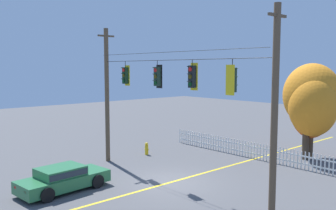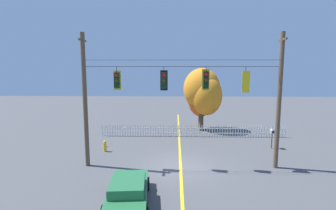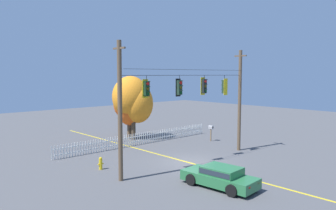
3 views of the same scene
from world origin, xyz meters
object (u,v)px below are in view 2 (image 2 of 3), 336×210
at_px(traffic_signal_eastbound_side, 164,80).
at_px(traffic_signal_northbound_secondary, 245,82).
at_px(traffic_signal_northbound_primary, 206,80).
at_px(parked_car, 128,191).
at_px(autumn_maple_near_fence, 200,96).
at_px(roadside_mailbox, 272,133).
at_px(fire_hydrant, 105,146).
at_px(autumn_maple_mid, 204,92).
at_px(traffic_signal_southbound_primary, 117,80).

bearing_deg(traffic_signal_eastbound_side, traffic_signal_northbound_secondary, -0.24).
bearing_deg(traffic_signal_eastbound_side, traffic_signal_northbound_primary, 0.01).
bearing_deg(traffic_signal_northbound_primary, parked_car, -129.95).
bearing_deg(autumn_maple_near_fence, roadside_mailbox, -52.22).
bearing_deg(fire_hydrant, traffic_signal_northbound_secondary, -16.90).
relative_size(traffic_signal_eastbound_side, parked_car, 0.33).
distance_m(traffic_signal_northbound_secondary, fire_hydrant, 10.63).
relative_size(traffic_signal_northbound_primary, roadside_mailbox, 0.97).
xyz_separation_m(autumn_maple_near_fence, autumn_maple_mid, (0.25, -0.47, 0.49)).
distance_m(parked_car, fire_hydrant, 7.90).
bearing_deg(autumn_maple_mid, traffic_signal_eastbound_side, -109.24).
height_order(parked_car, fire_hydrant, parked_car).
xyz_separation_m(traffic_signal_eastbound_side, traffic_signal_northbound_secondary, (4.72, -0.02, -0.06)).
bearing_deg(parked_car, autumn_maple_near_fence, 72.98).
relative_size(autumn_maple_mid, parked_car, 1.39).
height_order(traffic_signal_eastbound_side, roadside_mailbox, traffic_signal_eastbound_side).
relative_size(traffic_signal_eastbound_side, traffic_signal_northbound_secondary, 0.94).
distance_m(traffic_signal_southbound_primary, parked_car, 6.65).
xyz_separation_m(autumn_maple_mid, fire_hydrant, (-7.71, -6.83, -3.33)).
xyz_separation_m(traffic_signal_northbound_secondary, roadside_mailbox, (3.14, 3.91, -3.99)).
height_order(traffic_signal_northbound_secondary, roadside_mailbox, traffic_signal_northbound_secondary).
bearing_deg(autumn_maple_mid, traffic_signal_northbound_secondary, -81.83).
distance_m(traffic_signal_eastbound_side, parked_car, 6.64).
height_order(fire_hydrant, roadside_mailbox, roadside_mailbox).
xyz_separation_m(traffic_signal_eastbound_side, traffic_signal_northbound_primary, (2.44, 0.00, 0.03)).
distance_m(traffic_signal_northbound_secondary, roadside_mailbox, 6.41).
relative_size(traffic_signal_northbound_secondary, roadside_mailbox, 1.03).
bearing_deg(autumn_maple_near_fence, traffic_signal_eastbound_side, -107.11).
distance_m(traffic_signal_southbound_primary, traffic_signal_eastbound_side, 2.77).
bearing_deg(fire_hydrant, traffic_signal_southbound_primary, -59.66).
xyz_separation_m(traffic_signal_southbound_primary, traffic_signal_northbound_primary, (5.21, 0.00, 0.03)).
relative_size(traffic_signal_southbound_primary, traffic_signal_eastbound_side, 0.98).
distance_m(traffic_signal_eastbound_side, autumn_maple_mid, 10.25).
relative_size(traffic_signal_northbound_secondary, autumn_maple_mid, 0.25).
bearing_deg(traffic_signal_northbound_secondary, fire_hydrant, 163.10).
distance_m(traffic_signal_southbound_primary, autumn_maple_mid, 11.45).
distance_m(autumn_maple_mid, roadside_mailbox, 7.70).
height_order(traffic_signal_northbound_primary, parked_car, traffic_signal_northbound_primary).
bearing_deg(autumn_maple_near_fence, parked_car, -107.02).
height_order(autumn_maple_near_fence, autumn_maple_mid, autumn_maple_mid).
height_order(traffic_signal_southbound_primary, autumn_maple_mid, traffic_signal_southbound_primary).
height_order(traffic_signal_southbound_primary, autumn_maple_near_fence, traffic_signal_southbound_primary).
bearing_deg(traffic_signal_northbound_primary, traffic_signal_northbound_secondary, -0.50).
height_order(traffic_signal_northbound_secondary, autumn_maple_near_fence, traffic_signal_northbound_secondary).
bearing_deg(roadside_mailbox, traffic_signal_southbound_primary, -159.90).
distance_m(traffic_signal_northbound_primary, autumn_maple_near_fence, 10.27).
bearing_deg(autumn_maple_near_fence, traffic_signal_northbound_secondary, -80.82).
bearing_deg(traffic_signal_northbound_secondary, roadside_mailbox, 51.18).
distance_m(traffic_signal_northbound_primary, fire_hydrant, 8.81).
bearing_deg(traffic_signal_northbound_primary, autumn_maple_near_fence, 86.31).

